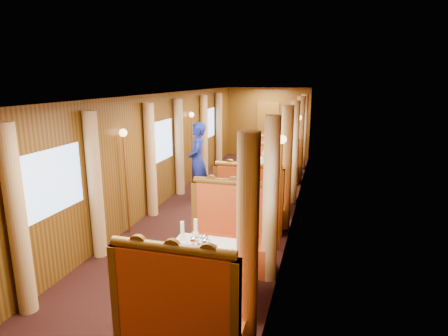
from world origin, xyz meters
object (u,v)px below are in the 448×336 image
at_px(teapot_right, 206,247).
at_px(banquette_far_aft, 283,153).
at_px(banquette_mid_fwd, 250,208).
at_px(teapot_back, 205,242).
at_px(banquette_near_fwd, 181,320).
at_px(table_far, 279,161).
at_px(fruit_plate, 229,253).
at_px(tea_tray, 202,248).
at_px(banquette_near_aft, 230,239).
at_px(passenger, 265,170).
at_px(table_near, 211,275).
at_px(table_mid, 259,195).
at_px(rose_vase_mid, 259,170).
at_px(rose_vase_far, 281,143).
at_px(banquette_mid_aft, 266,181).
at_px(banquette_far_fwd, 275,167).
at_px(teapot_left, 194,245).
at_px(steward, 198,160).

bearing_deg(teapot_right, banquette_far_aft, 66.58).
bearing_deg(banquette_mid_fwd, teapot_back, -91.94).
height_order(banquette_near_fwd, table_far, banquette_near_fwd).
relative_size(teapot_back, fruit_plate, 0.62).
bearing_deg(tea_tray, banquette_mid_fwd, 87.84).
height_order(banquette_near_aft, passenger, banquette_near_aft).
bearing_deg(teapot_back, fruit_plate, -9.82).
distance_m(table_near, table_mid, 3.50).
xyz_separation_m(teapot_right, rose_vase_mid, (0.01, 3.64, 0.11)).
height_order(table_mid, rose_vase_far, rose_vase_far).
xyz_separation_m(banquette_mid_fwd, table_far, (0.00, 4.51, -0.05)).
xyz_separation_m(banquette_near_fwd, rose_vase_far, (0.03, 8.04, 0.50)).
distance_m(tea_tray, teapot_back, 0.09).
bearing_deg(passenger, banquette_far_aft, 90.00).
bearing_deg(passenger, table_mid, -90.00).
height_order(banquette_mid_aft, teapot_back, banquette_mid_aft).
xyz_separation_m(table_near, banquette_mid_aft, (0.00, 4.51, 0.05)).
relative_size(banquette_far_fwd, teapot_right, 8.21).
bearing_deg(banquette_near_aft, banquette_far_fwd, 90.00).
distance_m(banquette_far_aft, fruit_plate, 8.14).
relative_size(banquette_mid_fwd, teapot_right, 8.21).
bearing_deg(fruit_plate, passenger, 93.59).
height_order(teapot_right, fruit_plate, teapot_right).
bearing_deg(banquette_mid_fwd, passenger, 90.00).
bearing_deg(banquette_near_aft, banquette_near_fwd, -90.00).
bearing_deg(table_far, banquette_mid_aft, -90.00).
bearing_deg(banquette_far_aft, table_near, -90.00).
distance_m(table_far, banquette_far_aft, 1.02).
bearing_deg(banquette_near_fwd, teapot_left, 100.40).
xyz_separation_m(table_far, banquette_far_aft, (0.00, 1.01, 0.05)).
xyz_separation_m(banquette_near_fwd, teapot_right, (-0.02, 0.91, 0.39)).
bearing_deg(passenger, fruit_plate, -86.41).
distance_m(table_near, banquette_mid_aft, 4.51).
bearing_deg(teapot_right, tea_tray, 111.53).
bearing_deg(banquette_near_aft, teapot_right, -91.26).
bearing_deg(table_mid, banquette_far_fwd, 90.00).
relative_size(table_mid, banquette_far_aft, 0.78).
xyz_separation_m(teapot_left, fruit_plate, (0.44, 0.01, -0.05)).
bearing_deg(tea_tray, steward, 109.94).
bearing_deg(tea_tray, teapot_back, 79.79).
xyz_separation_m(banquette_mid_aft, steward, (-1.60, -0.40, 0.49)).
height_order(table_mid, banquette_far_aft, banquette_far_aft).
distance_m(table_far, teapot_back, 6.99).
bearing_deg(banquette_near_aft, fruit_plate, -76.33).
height_order(banquette_near_aft, steward, steward).
bearing_deg(banquette_mid_aft, banquette_near_fwd, -90.00).
distance_m(table_mid, table_far, 3.50).
bearing_deg(banquette_mid_fwd, teapot_left, -93.57).
height_order(table_far, teapot_back, teapot_back).
bearing_deg(table_near, teapot_back, 161.05).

